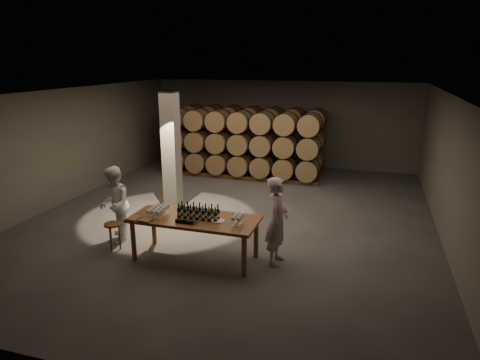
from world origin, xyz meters
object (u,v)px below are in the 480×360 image
(bottle_cluster, at_px, (198,213))
(person_man, at_px, (277,221))
(tasting_table, at_px, (195,222))
(notebook_near, at_px, (145,220))
(stool, at_px, (113,228))
(plate, at_px, (218,221))
(person_woman, at_px, (114,204))

(bottle_cluster, xyz_separation_m, person_man, (1.54, 0.34, -0.11))
(tasting_table, xyz_separation_m, notebook_near, (-0.86, -0.45, 0.12))
(notebook_near, xyz_separation_m, person_man, (2.50, 0.77, -0.02))
(stool, bearing_deg, person_man, 7.62)
(tasting_table, relative_size, plate, 9.61)
(tasting_table, xyz_separation_m, person_man, (1.64, 0.32, 0.10))
(tasting_table, relative_size, notebook_near, 10.12)
(bottle_cluster, distance_m, notebook_near, 1.06)
(plate, xyz_separation_m, notebook_near, (-1.39, -0.40, 0.01))
(notebook_near, distance_m, stool, 1.10)
(bottle_cluster, bearing_deg, notebook_near, -155.86)
(tasting_table, height_order, stool, tasting_table)
(stool, bearing_deg, plate, 2.46)
(stool, relative_size, person_woman, 0.35)
(bottle_cluster, relative_size, person_woman, 0.50)
(plate, relative_size, notebook_near, 1.05)
(tasting_table, relative_size, bottle_cluster, 3.03)
(plate, distance_m, notebook_near, 1.44)
(tasting_table, distance_m, notebook_near, 0.98)
(tasting_table, relative_size, person_man, 1.45)
(tasting_table, distance_m, person_man, 1.67)
(bottle_cluster, relative_size, stool, 1.40)
(tasting_table, xyz_separation_m, person_woman, (-2.07, 0.31, 0.07))
(bottle_cluster, xyz_separation_m, stool, (-1.94, -0.13, -0.51))
(plate, distance_m, person_man, 1.17)
(person_woman, bearing_deg, person_man, 61.04)
(person_man, height_order, person_woman, person_man)
(tasting_table, xyz_separation_m, plate, (0.52, -0.04, 0.11))
(tasting_table, bearing_deg, person_man, 11.07)
(plate, relative_size, person_man, 0.15)
(bottle_cluster, height_order, notebook_near, bottle_cluster)
(plate, relative_size, stool, 0.44)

